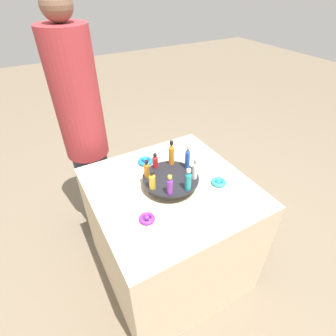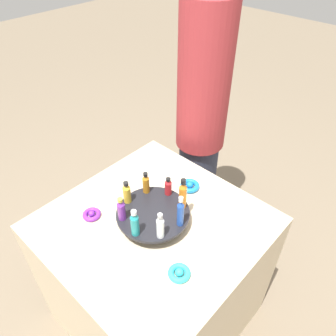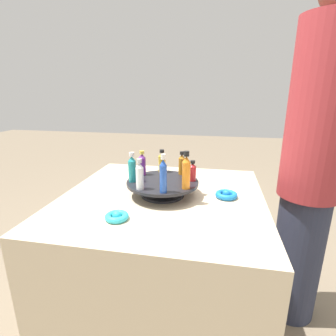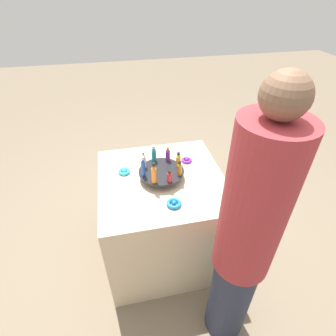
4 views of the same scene
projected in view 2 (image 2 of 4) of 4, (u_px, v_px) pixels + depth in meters
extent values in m
plane|color=#756651|center=(157.00, 310.00, 1.88)|extent=(12.00, 12.00, 0.00)
cube|color=beige|center=(156.00, 273.00, 1.63)|extent=(0.85, 0.85, 0.76)
cylinder|color=black|center=(153.00, 222.00, 1.39)|extent=(0.18, 0.18, 0.01)
cylinder|color=black|center=(153.00, 217.00, 1.37)|extent=(0.10, 0.10, 0.04)
cylinder|color=black|center=(153.00, 213.00, 1.35)|extent=(0.31, 0.31, 0.01)
cylinder|color=orange|center=(183.00, 197.00, 1.34)|extent=(0.03, 0.03, 0.11)
cone|color=orange|center=(183.00, 186.00, 1.30)|extent=(0.03, 0.03, 0.02)
cylinder|color=black|center=(183.00, 182.00, 1.28)|extent=(0.02, 0.02, 0.02)
cylinder|color=#B21E23|center=(168.00, 188.00, 1.41)|extent=(0.03, 0.03, 0.06)
cone|color=#B21E23|center=(168.00, 182.00, 1.39)|extent=(0.03, 0.03, 0.01)
cylinder|color=black|center=(168.00, 179.00, 1.38)|extent=(0.02, 0.02, 0.01)
cylinder|color=#AD6B19|center=(146.00, 185.00, 1.42)|extent=(0.03, 0.03, 0.08)
cone|color=#AD6B19|center=(146.00, 177.00, 1.39)|extent=(0.03, 0.03, 0.02)
cylinder|color=black|center=(145.00, 174.00, 1.38)|extent=(0.02, 0.02, 0.01)
cylinder|color=gold|center=(127.00, 195.00, 1.37)|extent=(0.03, 0.03, 0.08)
cone|color=gold|center=(126.00, 187.00, 1.34)|extent=(0.03, 0.03, 0.02)
cylinder|color=black|center=(126.00, 184.00, 1.33)|extent=(0.02, 0.02, 0.01)
cylinder|color=#702D93|center=(122.00, 211.00, 1.30)|extent=(0.03, 0.03, 0.08)
cone|color=#702D93|center=(120.00, 203.00, 1.26)|extent=(0.03, 0.03, 0.02)
cylinder|color=gold|center=(120.00, 200.00, 1.25)|extent=(0.02, 0.02, 0.01)
cylinder|color=teal|center=(135.00, 226.00, 1.23)|extent=(0.03, 0.03, 0.09)
cone|color=teal|center=(134.00, 216.00, 1.20)|extent=(0.03, 0.03, 0.02)
cylinder|color=silver|center=(134.00, 213.00, 1.19)|extent=(0.02, 0.02, 0.02)
cylinder|color=silver|center=(160.00, 228.00, 1.23)|extent=(0.03, 0.03, 0.09)
cone|color=silver|center=(160.00, 219.00, 1.19)|extent=(0.03, 0.03, 0.02)
cylinder|color=#B2B2B7|center=(160.00, 216.00, 1.18)|extent=(0.02, 0.02, 0.02)
cylinder|color=#234CAD|center=(180.00, 215.00, 1.26)|extent=(0.03, 0.03, 0.11)
cone|color=#234CAD|center=(181.00, 203.00, 1.22)|extent=(0.03, 0.03, 0.02)
cylinder|color=silver|center=(181.00, 199.00, 1.21)|extent=(0.02, 0.02, 0.02)
torus|color=blue|center=(190.00, 186.00, 1.54)|extent=(0.09, 0.09, 0.02)
sphere|color=blue|center=(190.00, 185.00, 1.54)|extent=(0.03, 0.03, 0.03)
torus|color=purple|center=(92.00, 214.00, 1.41)|extent=(0.08, 0.08, 0.02)
sphere|color=purple|center=(92.00, 214.00, 1.41)|extent=(0.03, 0.03, 0.03)
torus|color=#2DB7CC|center=(179.00, 273.00, 1.19)|extent=(0.08, 0.08, 0.02)
sphere|color=#2DB7CC|center=(179.00, 272.00, 1.19)|extent=(0.03, 0.03, 0.03)
cylinder|color=#282D42|center=(196.00, 185.00, 2.18)|extent=(0.24, 0.24, 0.70)
cylinder|color=#9E2D33|center=(204.00, 79.00, 1.69)|extent=(0.28, 0.28, 0.80)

